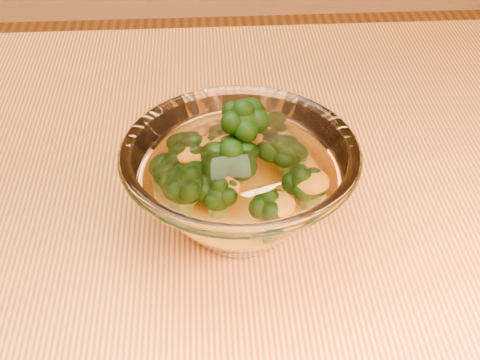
# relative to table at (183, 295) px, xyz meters

# --- Properties ---
(table) EXTENTS (1.20, 0.80, 0.75)m
(table) POSITION_rel_table_xyz_m (0.00, 0.00, 0.00)
(table) COLOR gold
(table) RESTS_ON ground
(glass_bowl) EXTENTS (0.21, 0.21, 0.09)m
(glass_bowl) POSITION_rel_table_xyz_m (0.06, -0.00, 0.15)
(glass_bowl) COLOR white
(glass_bowl) RESTS_ON table
(cheese_sauce) EXTENTS (0.11, 0.11, 0.03)m
(cheese_sauce) POSITION_rel_table_xyz_m (0.06, -0.00, 0.13)
(cheese_sauce) COLOR #FFAD15
(cheese_sauce) RESTS_ON glass_bowl
(broccoli_heap) EXTENTS (0.14, 0.14, 0.09)m
(broccoli_heap) POSITION_rel_table_xyz_m (0.05, 0.01, 0.16)
(broccoli_heap) COLOR black
(broccoli_heap) RESTS_ON cheese_sauce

